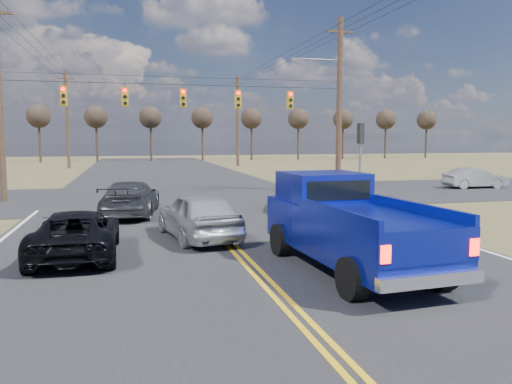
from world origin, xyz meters
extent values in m
plane|color=brown|center=(0.00, 0.00, 0.00)|extent=(160.00, 160.00, 0.00)
cube|color=#28282B|center=(0.00, 10.00, 0.00)|extent=(14.00, 120.00, 0.02)
cube|color=#28282B|center=(0.00, 18.00, 0.00)|extent=(120.00, 12.00, 0.02)
cylinder|color=#473323|center=(9.00, 18.00, 5.00)|extent=(0.32, 0.32, 10.00)
cube|color=#473323|center=(9.00, 18.00, 9.20)|extent=(1.60, 0.12, 0.12)
cylinder|color=black|center=(0.00, 18.00, 6.00)|extent=(18.00, 0.02, 0.02)
cylinder|color=black|center=(0.00, 18.00, 6.40)|extent=(18.00, 0.02, 0.02)
cube|color=#B28C14|center=(-6.00, 18.00, 5.30)|extent=(0.34, 0.24, 1.00)
cylinder|color=#FF0C05|center=(-6.00, 17.86, 5.63)|extent=(0.20, 0.06, 0.20)
cylinder|color=black|center=(-6.00, 17.86, 5.30)|extent=(0.20, 0.06, 0.20)
cylinder|color=black|center=(-6.00, 17.86, 4.97)|extent=(0.20, 0.06, 0.20)
cube|color=black|center=(-6.00, 17.83, 5.74)|extent=(0.24, 0.14, 0.03)
cube|color=#B28C14|center=(-3.00, 18.00, 5.30)|extent=(0.34, 0.24, 1.00)
cylinder|color=#FF0C05|center=(-3.00, 17.86, 5.63)|extent=(0.20, 0.06, 0.20)
cylinder|color=black|center=(-3.00, 17.86, 5.30)|extent=(0.20, 0.06, 0.20)
cylinder|color=black|center=(-3.00, 17.86, 4.97)|extent=(0.20, 0.06, 0.20)
cube|color=black|center=(-3.00, 17.83, 5.74)|extent=(0.24, 0.14, 0.03)
cube|color=#B28C14|center=(0.00, 18.00, 5.30)|extent=(0.34, 0.24, 1.00)
cylinder|color=#FF0C05|center=(0.00, 17.86, 5.63)|extent=(0.20, 0.06, 0.20)
cylinder|color=black|center=(0.00, 17.86, 5.30)|extent=(0.20, 0.06, 0.20)
cylinder|color=black|center=(0.00, 17.86, 4.97)|extent=(0.20, 0.06, 0.20)
cube|color=black|center=(0.00, 17.83, 5.74)|extent=(0.24, 0.14, 0.03)
cube|color=#B28C14|center=(3.00, 18.00, 5.30)|extent=(0.34, 0.24, 1.00)
cylinder|color=#FF0C05|center=(3.00, 17.86, 5.63)|extent=(0.20, 0.06, 0.20)
cylinder|color=black|center=(3.00, 17.86, 5.30)|extent=(0.20, 0.06, 0.20)
cylinder|color=black|center=(3.00, 17.86, 4.97)|extent=(0.20, 0.06, 0.20)
cube|color=black|center=(3.00, 17.83, 5.74)|extent=(0.24, 0.14, 0.03)
cube|color=#B28C14|center=(6.00, 18.00, 5.30)|extent=(0.34, 0.24, 1.00)
cylinder|color=#FF0C05|center=(6.00, 17.86, 5.63)|extent=(0.20, 0.06, 0.20)
cylinder|color=black|center=(6.00, 17.86, 5.30)|extent=(0.20, 0.06, 0.20)
cylinder|color=black|center=(6.00, 17.86, 4.97)|extent=(0.20, 0.06, 0.20)
cube|color=black|center=(6.00, 17.83, 5.74)|extent=(0.24, 0.14, 0.03)
cylinder|color=slate|center=(8.20, 13.50, 1.60)|extent=(0.12, 0.12, 3.20)
cube|color=black|center=(8.20, 13.50, 3.40)|extent=(0.24, 0.34, 1.00)
cylinder|color=slate|center=(7.60, 18.00, 7.60)|extent=(2.80, 0.10, 0.10)
cube|color=slate|center=(6.30, 18.00, 7.55)|extent=(0.55, 0.22, 0.14)
cylinder|color=#473323|center=(-9.00, 46.00, 5.00)|extent=(0.32, 0.32, 10.00)
cube|color=#473323|center=(-9.00, 46.00, 9.20)|extent=(1.60, 0.12, 0.12)
cylinder|color=#473323|center=(9.00, 46.00, 5.00)|extent=(0.32, 0.32, 10.00)
cube|color=#473323|center=(9.00, 46.00, 9.20)|extent=(1.60, 0.12, 0.12)
cylinder|color=black|center=(-8.30, 17.00, 9.30)|extent=(0.02, 58.00, 0.02)
cylinder|color=black|center=(8.30, 17.00, 9.30)|extent=(0.02, 58.00, 0.02)
cylinder|color=black|center=(9.00, 17.00, 9.30)|extent=(0.02, 58.00, 0.02)
cylinder|color=black|center=(9.70, 17.00, 9.30)|extent=(0.02, 58.00, 0.02)
cylinder|color=#33261C|center=(-14.00, 60.00, 2.75)|extent=(0.28, 0.28, 5.50)
sphere|color=#2D231C|center=(-14.00, 60.00, 5.90)|extent=(3.00, 3.00, 3.00)
cylinder|color=#33261C|center=(-7.00, 60.00, 2.75)|extent=(0.28, 0.28, 5.50)
sphere|color=#2D231C|center=(-7.00, 60.00, 5.90)|extent=(3.00, 3.00, 3.00)
cylinder|color=#33261C|center=(0.00, 60.00, 2.75)|extent=(0.28, 0.28, 5.50)
sphere|color=#2D231C|center=(0.00, 60.00, 5.90)|extent=(3.00, 3.00, 3.00)
cylinder|color=#33261C|center=(7.00, 60.00, 2.75)|extent=(0.28, 0.28, 5.50)
sphere|color=#2D231C|center=(7.00, 60.00, 5.90)|extent=(3.00, 3.00, 3.00)
cylinder|color=#33261C|center=(14.00, 60.00, 2.75)|extent=(0.28, 0.28, 5.50)
sphere|color=#2D231C|center=(14.00, 60.00, 5.90)|extent=(3.00, 3.00, 3.00)
cylinder|color=#33261C|center=(21.00, 60.00, 2.75)|extent=(0.28, 0.28, 5.50)
sphere|color=#2D231C|center=(21.00, 60.00, 5.90)|extent=(3.00, 3.00, 3.00)
cylinder|color=#33261C|center=(28.00, 60.00, 2.75)|extent=(0.28, 0.28, 5.50)
sphere|color=#2D231C|center=(28.00, 60.00, 5.90)|extent=(3.00, 3.00, 3.00)
cylinder|color=#33261C|center=(35.00, 60.00, 2.75)|extent=(0.28, 0.28, 5.50)
sphere|color=#2D231C|center=(35.00, 60.00, 5.90)|extent=(3.00, 3.00, 3.00)
cylinder|color=#33261C|center=(42.00, 60.00, 2.75)|extent=(0.28, 0.28, 5.50)
sphere|color=#2D231C|center=(42.00, 60.00, 5.90)|extent=(3.00, 3.00, 3.00)
cylinder|color=black|center=(1.35, -0.32, 0.44)|extent=(0.41, 0.90, 0.88)
cylinder|color=black|center=(3.43, -0.19, 0.44)|extent=(0.41, 0.90, 0.88)
cylinder|color=black|center=(1.09, 3.61, 0.44)|extent=(0.41, 0.90, 0.88)
cylinder|color=black|center=(3.16, 3.75, 0.44)|extent=(0.41, 0.90, 0.88)
cube|color=#0D178D|center=(2.26, 1.71, 0.98)|extent=(2.58, 6.04, 1.09)
cube|color=#0D178D|center=(2.15, 3.29, 1.88)|extent=(2.14, 1.99, 0.79)
cube|color=black|center=(2.21, 2.39, 1.88)|extent=(1.75, 0.18, 0.49)
cube|color=#0D178D|center=(1.30, 0.50, 1.64)|extent=(0.35, 3.61, 0.22)
cube|color=#0D178D|center=(3.37, 0.63, 1.64)|extent=(0.35, 3.61, 0.22)
cube|color=#0D178D|center=(2.45, -1.22, 1.20)|extent=(2.19, 0.23, 0.66)
cube|color=silver|center=(2.46, -1.29, 0.60)|extent=(2.25, 0.35, 0.24)
cube|color=#FF0C05|center=(1.49, -1.32, 1.15)|extent=(0.20, 0.08, 0.33)
cube|color=#FF0C05|center=(3.42, -1.20, 1.15)|extent=(0.20, 0.08, 0.33)
imported|color=#A0A4A8|center=(-0.80, 6.43, 0.76)|extent=(2.52, 4.72, 1.53)
imported|color=black|center=(-4.29, 4.79, 0.64)|extent=(2.15, 4.61, 1.28)
imported|color=silver|center=(4.60, 10.68, 0.79)|extent=(1.84, 4.85, 1.58)
imported|color=#343439|center=(-2.86, 11.83, 0.72)|extent=(2.70, 5.18, 1.43)
imported|color=#93969A|center=(18.30, 17.90, 0.64)|extent=(1.59, 3.97, 1.28)
camera|label=1|loc=(-2.85, -9.14, 3.21)|focal=35.00mm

